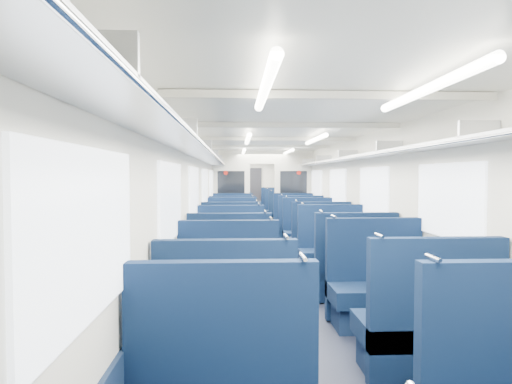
% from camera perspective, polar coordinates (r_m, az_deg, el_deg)
% --- Properties ---
extents(floor, '(2.80, 18.00, 0.01)m').
position_cam_1_polar(floor, '(9.52, 1.81, -7.89)').
color(floor, black).
rests_on(floor, ground).
extents(ceiling, '(2.80, 18.00, 0.01)m').
position_cam_1_polar(ceiling, '(9.40, 1.83, 6.36)').
color(ceiling, white).
rests_on(ceiling, wall_left).
extents(wall_left, '(0.02, 18.00, 2.35)m').
position_cam_1_polar(wall_left, '(9.38, -6.74, -0.83)').
color(wall_left, beige).
rests_on(wall_left, floor).
extents(dado_left, '(0.03, 17.90, 0.70)m').
position_cam_1_polar(dado_left, '(9.46, -6.62, -5.82)').
color(dado_left, '#0F1C33').
rests_on(dado_left, floor).
extents(wall_right, '(0.02, 18.00, 2.35)m').
position_cam_1_polar(wall_right, '(9.60, 10.18, -0.77)').
color(wall_right, beige).
rests_on(wall_right, floor).
extents(dado_right, '(0.03, 17.90, 0.70)m').
position_cam_1_polar(dado_right, '(9.68, 10.06, -5.66)').
color(dado_right, '#0F1C33').
rests_on(dado_right, floor).
extents(wall_far, '(2.80, 0.02, 2.35)m').
position_cam_1_polar(wall_far, '(18.37, -0.42, 0.68)').
color(wall_far, beige).
rests_on(wall_far, floor).
extents(luggage_rack_left, '(0.36, 17.40, 0.18)m').
position_cam_1_polar(luggage_rack_left, '(9.36, -5.61, 4.06)').
color(luggage_rack_left, '#B2B5BA').
rests_on(luggage_rack_left, wall_left).
extents(luggage_rack_right, '(0.36, 17.40, 0.18)m').
position_cam_1_polar(luggage_rack_right, '(9.55, 9.12, 4.01)').
color(luggage_rack_right, '#B2B5BA').
rests_on(luggage_rack_right, wall_right).
extents(windows, '(2.78, 15.60, 0.75)m').
position_cam_1_polar(windows, '(8.92, 2.06, 0.61)').
color(windows, white).
rests_on(windows, wall_left).
extents(ceiling_fittings, '(2.70, 16.06, 0.11)m').
position_cam_1_polar(ceiling_fittings, '(9.14, 1.96, 6.10)').
color(ceiling_fittings, beige).
rests_on(ceiling_fittings, ceiling).
extents(end_door, '(0.75, 0.06, 2.00)m').
position_cam_1_polar(end_door, '(18.31, -0.42, 0.13)').
color(end_door, black).
rests_on(end_door, floor).
extents(bulkhead, '(2.80, 0.10, 2.35)m').
position_cam_1_polar(bulkhead, '(11.88, 0.85, 0.11)').
color(bulkhead, beige).
rests_on(bulkhead, floor).
extents(seat_4, '(1.10, 0.61, 1.22)m').
position_cam_1_polar(seat_4, '(3.59, -4.07, -18.98)').
color(seat_4, '#0C1F3E').
rests_on(seat_4, floor).
extents(seat_5, '(1.10, 0.61, 1.22)m').
position_cam_1_polar(seat_5, '(3.94, 22.07, -17.15)').
color(seat_5, '#0C1F3E').
rests_on(seat_5, floor).
extents(seat_6, '(1.10, 0.61, 1.22)m').
position_cam_1_polar(seat_6, '(4.61, -3.76, -14.13)').
color(seat_6, '#0C1F3E').
rests_on(seat_6, floor).
extents(seat_7, '(1.10, 0.61, 1.22)m').
position_cam_1_polar(seat_7, '(5.03, 16.05, -12.80)').
color(seat_7, '#0C1F3E').
rests_on(seat_7, floor).
extents(seat_8, '(1.10, 0.61, 1.22)m').
position_cam_1_polar(seat_8, '(5.74, -3.55, -10.83)').
color(seat_8, '#0C1F3E').
rests_on(seat_8, floor).
extents(seat_9, '(1.10, 0.61, 1.22)m').
position_cam_1_polar(seat_9, '(5.95, 12.92, -10.42)').
color(seat_9, '#0C1F3E').
rests_on(seat_9, floor).
extents(seat_10, '(1.10, 0.61, 1.22)m').
position_cam_1_polar(seat_10, '(6.86, -3.42, -8.67)').
color(seat_10, '#0C1F3E').
rests_on(seat_10, floor).
extents(seat_11, '(1.10, 0.61, 1.22)m').
position_cam_1_polar(seat_11, '(7.12, 10.21, -8.30)').
color(seat_11, '#0C1F3E').
rests_on(seat_11, floor).
extents(seat_12, '(1.10, 0.61, 1.22)m').
position_cam_1_polar(seat_12, '(7.99, -3.33, -7.11)').
color(seat_12, '#0C1F3E').
rests_on(seat_12, floor).
extents(seat_13, '(1.10, 0.61, 1.22)m').
position_cam_1_polar(seat_13, '(8.12, 8.55, -6.98)').
color(seat_13, '#0C1F3E').
rests_on(seat_13, floor).
extents(seat_14, '(1.10, 0.61, 1.22)m').
position_cam_1_polar(seat_14, '(9.30, -3.25, -5.79)').
color(seat_14, '#0C1F3E').
rests_on(seat_14, floor).
extents(seat_15, '(1.10, 0.61, 1.22)m').
position_cam_1_polar(seat_15, '(9.29, 7.09, -5.81)').
color(seat_15, '#0C1F3E').
rests_on(seat_15, floor).
extents(seat_16, '(1.10, 0.61, 1.22)m').
position_cam_1_polar(seat_16, '(10.26, -3.20, -5.03)').
color(seat_16, '#0C1F3E').
rests_on(seat_16, floor).
extents(seat_17, '(1.10, 0.61, 1.22)m').
position_cam_1_polar(seat_17, '(10.53, 5.91, -4.86)').
color(seat_17, '#0C1F3E').
rests_on(seat_17, floor).
extents(seat_18, '(1.10, 0.61, 1.22)m').
position_cam_1_polar(seat_18, '(11.46, -3.16, -4.27)').
color(seat_18, '#0C1F3E').
rests_on(seat_18, floor).
extents(seat_19, '(1.10, 0.61, 1.22)m').
position_cam_1_polar(seat_19, '(11.54, 5.13, -4.23)').
color(seat_19, '#0C1F3E').
rests_on(seat_19, floor).
extents(seat_20, '(1.10, 0.61, 1.22)m').
position_cam_1_polar(seat_20, '(13.46, -3.10, -3.30)').
color(seat_20, '#0C1F3E').
rests_on(seat_20, floor).
extents(seat_21, '(1.10, 0.61, 1.22)m').
position_cam_1_polar(seat_21, '(13.52, 3.96, -3.27)').
color(seat_21, '#0C1F3E').
rests_on(seat_21, floor).
extents(seat_22, '(1.10, 0.61, 1.22)m').
position_cam_1_polar(seat_22, '(14.78, -3.07, -2.80)').
color(seat_22, '#0C1F3E').
rests_on(seat_22, floor).
extents(seat_23, '(1.10, 0.61, 1.22)m').
position_cam_1_polar(seat_23, '(14.86, 3.35, -2.77)').
color(seat_23, '#0C1F3E').
rests_on(seat_23, floor).
extents(seat_24, '(1.10, 0.61, 1.22)m').
position_cam_1_polar(seat_24, '(15.86, -3.05, -2.46)').
color(seat_24, '#0C1F3E').
rests_on(seat_24, floor).
extents(seat_25, '(1.10, 0.61, 1.22)m').
position_cam_1_polar(seat_25, '(15.87, 2.96, -2.45)').
color(seat_25, '#0C1F3E').
rests_on(seat_25, floor).
extents(seat_26, '(1.10, 0.61, 1.22)m').
position_cam_1_polar(seat_26, '(16.88, -3.03, -2.17)').
color(seat_26, '#0C1F3E').
rests_on(seat_26, floor).
extents(seat_27, '(1.10, 0.61, 1.22)m').
position_cam_1_polar(seat_27, '(16.98, 2.58, -2.15)').
color(seat_27, '#0C1F3E').
rests_on(seat_27, floor).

